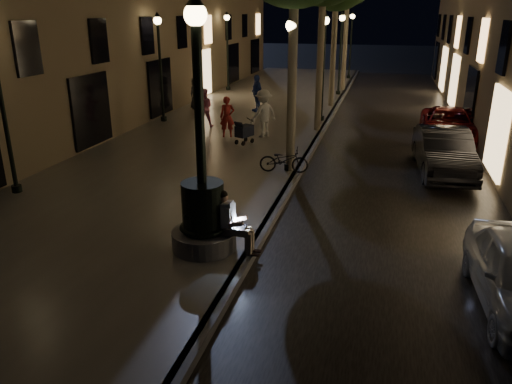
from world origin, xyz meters
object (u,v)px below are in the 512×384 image
(stroller, at_px, (244,131))
(pedestrian_white, at_px, (264,113))
(car_third, at_px, (448,125))
(lamp_left_b, at_px, (160,54))
(pedestrian_dark, at_px, (196,93))
(fountain_lamppost, at_px, (203,204))
(bicycle, at_px, (284,160))
(pedestrian_red, at_px, (227,117))
(lamp_curb_b, at_px, (324,54))
(car_second, at_px, (444,152))
(lamp_curb_d, at_px, (351,36))
(seated_man_laptop, at_px, (231,220))
(pedestrian_pink, at_px, (204,108))
(pedestrian_blue, at_px, (257,93))
(lamp_curb_c, at_px, (341,43))
(lamp_curb_a, at_px, (291,75))
(lamp_left_c, at_px, (227,41))

(stroller, relative_size, pedestrian_white, 0.52)
(car_third, xyz_separation_m, pedestrian_white, (-7.30, -1.92, 0.49))
(lamp_left_b, xyz_separation_m, pedestrian_dark, (0.40, 3.21, -2.22))
(fountain_lamppost, relative_size, bicycle, 3.36)
(pedestrian_red, bearing_deg, lamp_curb_b, 34.49)
(car_second, distance_m, car_third, 4.64)
(lamp_curb_d, distance_m, pedestrian_dark, 16.39)
(pedestrian_white, distance_m, pedestrian_dark, 6.95)
(fountain_lamppost, height_order, seated_man_laptop, fountain_lamppost)
(car_second, relative_size, pedestrian_dark, 2.71)
(pedestrian_pink, height_order, pedestrian_dark, pedestrian_pink)
(pedestrian_white, bearing_deg, lamp_curb_b, -167.08)
(bicycle, bearing_deg, pedestrian_white, 14.79)
(lamp_curb_b, relative_size, car_third, 1.01)
(lamp_curb_d, relative_size, stroller, 4.81)
(lamp_left_b, relative_size, pedestrian_blue, 2.62)
(lamp_left_b, bearing_deg, pedestrian_white, -18.80)
(lamp_curb_c, bearing_deg, fountain_lamppost, -91.82)
(lamp_curb_b, distance_m, lamp_left_b, 7.38)
(car_second, bearing_deg, pedestrian_dark, 142.45)
(lamp_curb_a, bearing_deg, pedestrian_dark, 126.03)
(car_second, distance_m, bicycle, 5.27)
(pedestrian_pink, relative_size, pedestrian_blue, 0.92)
(lamp_left_b, xyz_separation_m, bicycle, (7.00, -6.28, -2.63))
(lamp_left_c, bearing_deg, bicycle, -66.74)
(lamp_curb_a, xyz_separation_m, lamp_left_c, (-7.10, 16.00, 0.00))
(pedestrian_dark, height_order, bicycle, pedestrian_dark)
(pedestrian_pink, bearing_deg, lamp_left_c, -98.94)
(lamp_curb_b, xyz_separation_m, lamp_curb_d, (0.00, 16.00, 0.00))
(lamp_curb_b, xyz_separation_m, bicycle, (-0.10, -8.28, -2.63))
(fountain_lamppost, xyz_separation_m, lamp_curb_c, (0.70, 22.00, 2.02))
(pedestrian_white, bearing_deg, car_second, 107.38)
(car_third, height_order, pedestrian_dark, pedestrian_dark)
(car_third, height_order, bicycle, car_third)
(car_third, distance_m, pedestrian_white, 7.56)
(lamp_curb_c, xyz_separation_m, pedestrian_red, (-3.28, -12.17, -2.22))
(lamp_curb_a, relative_size, lamp_left_c, 1.00)
(car_second, distance_m, pedestrian_white, 7.24)
(lamp_curb_c, xyz_separation_m, stroller, (-2.30, -13.12, -2.53))
(lamp_curb_b, bearing_deg, lamp_left_c, 131.59)
(lamp_curb_a, bearing_deg, lamp_left_c, 113.93)
(lamp_curb_b, bearing_deg, car_second, -53.15)
(lamp_curb_c, height_order, car_third, lamp_curb_c)
(lamp_curb_c, xyz_separation_m, pedestrian_dark, (-6.70, -6.79, -2.22))
(fountain_lamppost, distance_m, lamp_curb_c, 22.10)
(lamp_left_c, distance_m, pedestrian_pink, 11.15)
(lamp_left_b, height_order, pedestrian_red, lamp_left_b)
(stroller, bearing_deg, pedestrian_pink, 159.86)
(pedestrian_blue, bearing_deg, car_second, 8.51)
(lamp_left_b, xyz_separation_m, car_third, (12.53, 0.14, -2.57))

